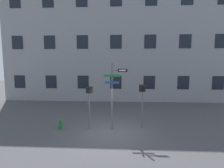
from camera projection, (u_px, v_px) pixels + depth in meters
ground_plane at (111, 133)px, 10.04m from camera, size 60.00×60.00×0.00m
building_facade at (116, 42)px, 17.92m from camera, size 24.00×0.64×12.33m
street_sign_pole at (113, 90)px, 10.32m from camera, size 1.38×1.07×4.00m
pedestrian_signal_left at (89, 96)px, 10.40m from camera, size 0.40×0.40×2.60m
pedestrian_signal_right at (142, 94)px, 10.54m from camera, size 0.39×0.40×2.70m
fire_hydrant at (61, 124)px, 10.59m from camera, size 0.35×0.19×0.62m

